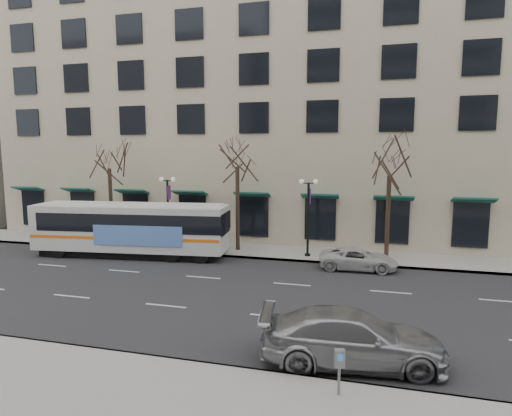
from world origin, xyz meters
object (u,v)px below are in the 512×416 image
(lamp_post_right, at_px, (308,214))
(silver_car, at_px, (352,338))
(pay_station, at_px, (339,362))
(city_bus, at_px, (132,228))
(tree_far_mid, at_px, (237,153))
(lamp_post_left, at_px, (168,209))
(tree_far_left, at_px, (109,155))
(white_pickup, at_px, (358,259))
(tree_far_right, at_px, (390,161))

(lamp_post_right, xyz_separation_m, silver_car, (3.38, -13.78, -2.07))
(pay_station, bearing_deg, city_bus, 122.69)
(tree_far_mid, bearing_deg, silver_car, -59.75)
(city_bus, bearing_deg, lamp_post_left, 51.54)
(lamp_post_left, distance_m, silver_car, 19.32)
(tree_far_left, bearing_deg, lamp_post_left, -6.83)
(white_pickup, relative_size, pay_station, 3.43)
(lamp_post_left, distance_m, pay_station, 20.80)
(silver_car, bearing_deg, tree_far_left, 44.04)
(silver_car, bearing_deg, lamp_post_left, 36.23)
(tree_far_right, bearing_deg, tree_far_left, 180.00)
(city_bus, bearing_deg, tree_far_mid, 18.23)
(white_pickup, distance_m, pay_station, 14.04)
(tree_far_left, relative_size, lamp_post_left, 1.60)
(tree_far_mid, distance_m, tree_far_right, 10.01)
(tree_far_right, bearing_deg, tree_far_mid, 180.00)
(white_pickup, bearing_deg, tree_far_mid, 70.58)
(tree_far_mid, bearing_deg, tree_far_left, -180.00)
(lamp_post_right, relative_size, white_pickup, 1.14)
(pay_station, bearing_deg, lamp_post_left, 115.02)
(lamp_post_right, bearing_deg, tree_far_mid, 173.17)
(tree_far_mid, distance_m, lamp_post_right, 6.41)
(tree_far_left, relative_size, tree_far_right, 1.03)
(tree_far_right, xyz_separation_m, white_pickup, (-1.69, -2.60, -5.79))
(tree_far_right, height_order, lamp_post_right, tree_far_right)
(pay_station, bearing_deg, white_pickup, 74.99)
(city_bus, height_order, silver_car, city_bus)
(tree_far_left, relative_size, lamp_post_right, 1.60)
(tree_far_mid, relative_size, lamp_post_right, 1.64)
(tree_far_left, distance_m, lamp_post_left, 6.29)
(lamp_post_right, bearing_deg, white_pickup, -31.22)
(lamp_post_left, xyz_separation_m, lamp_post_right, (10.00, 0.00, 0.00))
(lamp_post_left, bearing_deg, tree_far_mid, 6.85)
(lamp_post_left, distance_m, city_bus, 3.00)
(city_bus, height_order, pay_station, city_bus)
(tree_far_left, height_order, tree_far_mid, tree_far_mid)
(city_bus, bearing_deg, white_pickup, -5.03)
(tree_far_mid, distance_m, city_bus, 8.70)
(tree_far_left, bearing_deg, city_bus, -40.39)
(tree_far_left, height_order, city_bus, tree_far_left)
(lamp_post_right, bearing_deg, pay_station, -78.99)
(tree_far_mid, height_order, silver_car, tree_far_mid)
(lamp_post_left, relative_size, silver_car, 0.86)
(tree_far_right, height_order, city_bus, tree_far_right)
(lamp_post_right, distance_m, silver_car, 14.34)
(tree_far_right, bearing_deg, city_bus, -169.71)
(city_bus, xyz_separation_m, silver_car, (14.87, -11.39, -1.05))
(silver_car, xyz_separation_m, white_pickup, (-0.08, 11.78, -0.25))
(city_bus, distance_m, pay_station, 20.00)
(lamp_post_left, xyz_separation_m, white_pickup, (13.30, -2.00, -2.31))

